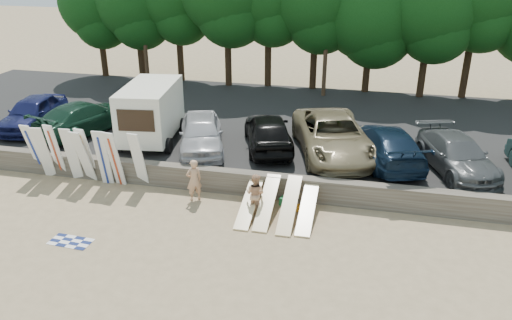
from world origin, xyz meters
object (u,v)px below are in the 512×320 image
object	(u,v)px
car_4	(333,135)
car_3	(268,131)
beachgoer_b	(255,194)
beachgoer_a	(194,180)
car_0	(33,113)
cooler	(285,201)
box_trailer	(151,110)
car_2	(201,133)
car_1	(84,117)
car_6	(457,155)
car_5	(386,144)

from	to	relation	value
car_4	car_3	bearing A→B (deg)	162.50
car_3	beachgoer_b	size ratio (longest dim) A/B	3.08
car_4	beachgoer_a	size ratio (longest dim) A/B	3.66
beachgoer_a	beachgoer_b	xyz separation A→B (m)	(2.63, -0.45, -0.08)
car_0	cooler	bearing A→B (deg)	-22.12
box_trailer	car_0	size ratio (longest dim) A/B	0.96
car_2	cooler	world-z (taller)	car_2
car_3	car_4	distance (m)	3.01
car_1	car_6	bearing A→B (deg)	-167.65
car_0	beachgoer_b	bearing A→B (deg)	-26.62
car_1	car_6	size ratio (longest dim) A/B	1.08
box_trailer	car_4	distance (m)	8.73
box_trailer	car_2	world-z (taller)	box_trailer
car_6	box_trailer	bearing A→B (deg)	160.02
car_1	car_4	bearing A→B (deg)	-165.51
car_2	car_3	world-z (taller)	car_3
car_2	beachgoer_a	bearing A→B (deg)	-95.23
car_1	beachgoer_b	distance (m)	11.30
car_2	car_3	xyz separation A→B (m)	(2.99, 0.91, 0.02)
car_0	cooler	distance (m)	14.73
beachgoer_a	car_2	bearing A→B (deg)	-114.08
box_trailer	beachgoer_b	xyz separation A→B (m)	(6.21, -4.56, -1.46)
beachgoer_b	car_0	bearing A→B (deg)	-5.82
box_trailer	car_1	size ratio (longest dim) A/B	0.84
car_2	beachgoer_a	xyz separation A→B (m)	(0.87, -3.56, -0.64)
car_2	car_5	bearing A→B (deg)	-14.95
cooler	car_5	bearing A→B (deg)	65.90
car_1	car_6	xyz separation A→B (m)	(17.88, -0.77, -0.06)
car_3	car_6	size ratio (longest dim) A/B	0.98
box_trailer	car_3	world-z (taller)	box_trailer
car_1	car_2	bearing A→B (deg)	-173.48
car_3	cooler	size ratio (longest dim) A/B	13.17
beachgoer_b	beachgoer_a	bearing A→B (deg)	5.25
car_0	car_6	bearing A→B (deg)	-7.92
box_trailer	beachgoer_a	distance (m)	5.62
car_1	car_0	bearing A→B (deg)	15.26
car_1	beachgoer_b	size ratio (longest dim) A/B	3.39
car_1	beachgoer_b	bearing A→B (deg)	168.66
box_trailer	car_3	size ratio (longest dim) A/B	0.93
car_4	car_5	bearing A→B (deg)	-24.26
car_3	beachgoer_a	size ratio (longest dim) A/B	2.82
car_4	car_5	distance (m)	2.37
car_6	beachgoer_b	distance (m)	8.84
beachgoer_a	car_6	bearing A→B (deg)	161.96
car_5	cooler	size ratio (longest dim) A/B	14.49
box_trailer	car_1	bearing A→B (deg)	166.32
car_0	beachgoer_b	xyz separation A→B (m)	(13.05, -4.95, -0.71)
car_0	car_1	bearing A→B (deg)	-5.42
beachgoer_a	cooler	xyz separation A→B (m)	(3.66, 0.39, -0.73)
box_trailer	car_0	xyz separation A→B (m)	(-6.85, 0.39, -0.74)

